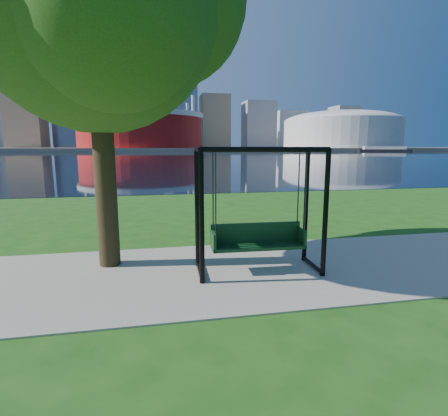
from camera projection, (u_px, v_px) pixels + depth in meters
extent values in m
plane|color=#1E5114|center=(224.00, 264.00, 7.88)|extent=(900.00, 900.00, 0.00)
cube|color=#9E937F|center=(229.00, 271.00, 7.40)|extent=(120.00, 4.00, 0.03)
cube|color=black|center=(160.00, 156.00, 106.46)|extent=(900.00, 180.00, 0.02)
cube|color=#937F60|center=(156.00, 149.00, 303.44)|extent=(900.00, 228.00, 2.00)
cylinder|color=maroon|center=(141.00, 131.00, 230.85)|extent=(80.00, 80.00, 22.00)
cylinder|color=silver|center=(140.00, 116.00, 229.21)|extent=(83.00, 83.00, 3.00)
cylinder|color=silver|center=(188.00, 126.00, 254.61)|extent=(2.00, 2.00, 32.00)
cylinder|color=silver|center=(93.00, 124.00, 242.09)|extent=(2.00, 2.00, 32.00)
cylinder|color=silver|center=(82.00, 120.00, 205.36)|extent=(2.00, 2.00, 32.00)
cylinder|color=silver|center=(193.00, 122.00, 217.88)|extent=(2.00, 2.00, 32.00)
cylinder|color=beige|center=(341.00, 134.00, 258.61)|extent=(84.00, 84.00, 20.00)
ellipsoid|color=beige|center=(342.00, 122.00, 257.05)|extent=(84.00, 84.00, 15.12)
cube|color=#998466|center=(23.00, 90.00, 270.85)|extent=(26.00, 26.00, 88.00)
cube|color=slate|center=(71.00, 92.00, 300.11)|extent=(30.00, 24.00, 95.00)
cube|color=gray|center=(105.00, 104.00, 288.48)|extent=(24.00, 24.00, 72.00)
cube|color=silver|center=(143.00, 104.00, 322.49)|extent=(32.00, 28.00, 80.00)
cube|color=slate|center=(184.00, 114.00, 306.88)|extent=(22.00, 22.00, 58.00)
cube|color=#998466|center=(215.00, 122.00, 327.95)|extent=(26.00, 26.00, 48.00)
cube|color=gray|center=(259.00, 125.00, 326.41)|extent=(28.00, 24.00, 42.00)
cube|color=silver|center=(289.00, 130.00, 358.70)|extent=(30.00, 26.00, 36.00)
cube|color=gray|center=(344.00, 127.00, 348.54)|extent=(24.00, 24.00, 40.00)
cube|color=#998466|center=(370.00, 132.00, 371.34)|extent=(26.00, 26.00, 32.00)
sphere|color=#998466|center=(17.00, 25.00, 262.65)|extent=(10.00, 10.00, 10.00)
cylinder|color=black|center=(202.00, 219.00, 6.52)|extent=(0.10, 0.10, 2.57)
cylinder|color=black|center=(325.00, 215.00, 6.89)|extent=(0.10, 0.10, 2.57)
cylinder|color=black|center=(197.00, 210.00, 7.49)|extent=(0.10, 0.10, 2.57)
cylinder|color=black|center=(306.00, 207.00, 7.87)|extent=(0.10, 0.10, 2.57)
cylinder|color=black|center=(267.00, 149.00, 6.48)|extent=(2.46, 0.19, 0.10)
cylinder|color=black|center=(254.00, 149.00, 7.46)|extent=(2.46, 0.19, 0.10)
cylinder|color=black|center=(198.00, 149.00, 6.78)|extent=(0.14, 1.01, 0.10)
cylinder|color=black|center=(200.00, 271.00, 7.21)|extent=(0.12, 1.01, 0.08)
cylinder|color=black|center=(318.00, 149.00, 7.16)|extent=(0.14, 1.01, 0.10)
cylinder|color=black|center=(313.00, 265.00, 7.59)|extent=(0.12, 1.01, 0.08)
cube|color=black|center=(258.00, 246.00, 7.32)|extent=(1.97, 0.58, 0.07)
cube|color=black|center=(256.00, 232.00, 7.49)|extent=(1.96, 0.13, 0.42)
cube|color=black|center=(213.00, 241.00, 7.15)|extent=(0.07, 0.50, 0.38)
cube|color=black|center=(301.00, 237.00, 7.44)|extent=(0.07, 0.50, 0.38)
cylinder|color=#2E2E33|center=(216.00, 195.00, 6.78)|extent=(0.03, 0.03, 1.62)
cylinder|color=#2E2E33|center=(306.00, 193.00, 7.06)|extent=(0.03, 0.03, 1.62)
cylinder|color=#2E2E33|center=(213.00, 192.00, 7.18)|extent=(0.03, 0.03, 1.62)
cylinder|color=#2E2E33|center=(298.00, 190.00, 7.46)|extent=(0.03, 0.03, 1.62)
cylinder|color=black|center=(104.00, 164.00, 7.41)|extent=(0.45, 0.45, 4.53)
sphere|color=#2A4C16|center=(95.00, 6.00, 6.88)|extent=(4.94, 4.94, 4.94)
sphere|color=#2A4C16|center=(163.00, 2.00, 7.66)|extent=(3.71, 3.71, 3.71)
sphere|color=#2A4C16|center=(112.00, 15.00, 5.95)|extent=(3.29, 3.29, 3.29)
cube|color=black|center=(384.00, 150.00, 209.21)|extent=(30.10, 17.56, 1.17)
cube|color=#B4B5B0|center=(384.00, 148.00, 208.95)|extent=(24.11, 14.14, 1.75)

